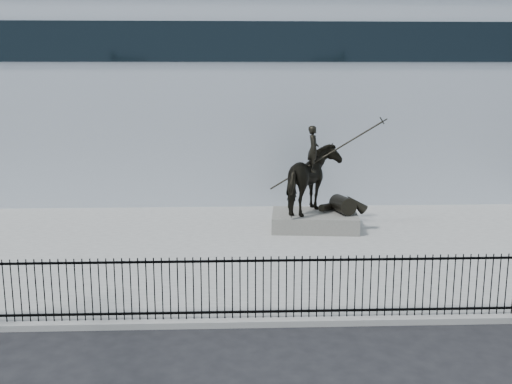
{
  "coord_description": "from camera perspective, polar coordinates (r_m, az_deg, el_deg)",
  "views": [
    {
      "loc": [
        0.2,
        -11.93,
        5.84
      ],
      "look_at": [
        0.9,
        6.0,
        2.2
      ],
      "focal_mm": 42.0,
      "sensor_mm": 36.0,
      "label": 1
    }
  ],
  "objects": [
    {
      "name": "ground",
      "position": [
        13.28,
        -2.95,
        -14.64
      ],
      "size": [
        120.0,
        120.0,
        0.0
      ],
      "primitive_type": "plane",
      "color": "black",
      "rests_on": "ground"
    },
    {
      "name": "plaza",
      "position": [
        19.79,
        -2.72,
        -5.49
      ],
      "size": [
        30.0,
        12.0,
        0.15
      ],
      "primitive_type": "cube",
      "color": "gray",
      "rests_on": "ground"
    },
    {
      "name": "building",
      "position": [
        31.96,
        -2.62,
        9.05
      ],
      "size": [
        44.0,
        14.0,
        9.0
      ],
      "primitive_type": "cube",
      "color": "silver",
      "rests_on": "ground"
    },
    {
      "name": "picket_fence",
      "position": [
        14.07,
        -2.93,
        -9.1
      ],
      "size": [
        22.1,
        0.1,
        1.5
      ],
      "color": "black",
      "rests_on": "plaza"
    },
    {
      "name": "statue_plinth",
      "position": [
        22.11,
        5.59,
        -2.73
      ],
      "size": [
        3.29,
        2.41,
        0.58
      ],
      "primitive_type": "cube",
      "rotation": [
        0.0,
        0.0,
        -0.1
      ],
      "color": "#585550",
      "rests_on": "plaza"
    },
    {
      "name": "equestrian_statue",
      "position": [
        21.8,
        5.82,
        1.11
      ],
      "size": [
        3.96,
        2.64,
        3.36
      ],
      "rotation": [
        0.0,
        0.0,
        -0.1
      ],
      "color": "black",
      "rests_on": "statue_plinth"
    }
  ]
}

